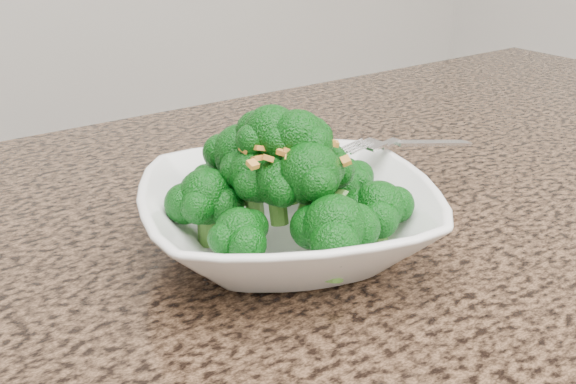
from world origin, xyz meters
TOP-DOWN VIEW (x-y plane):
  - granite_counter at (0.00, 0.30)m, footprint 1.64×1.04m
  - bowl at (0.01, 0.41)m, footprint 0.30×0.30m
  - broccoli_pile at (0.01, 0.41)m, footprint 0.20×0.20m
  - garlic_topping at (0.01, 0.41)m, footprint 0.12×0.12m
  - fork at (0.13, 0.42)m, footprint 0.17×0.04m

SIDE VIEW (x-z plane):
  - granite_counter at x=0.00m, z-range 0.87..0.90m
  - bowl at x=0.01m, z-range 0.90..0.96m
  - fork at x=0.13m, z-range 0.96..0.97m
  - broccoli_pile at x=0.01m, z-range 0.96..1.03m
  - garlic_topping at x=0.01m, z-range 1.03..1.04m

